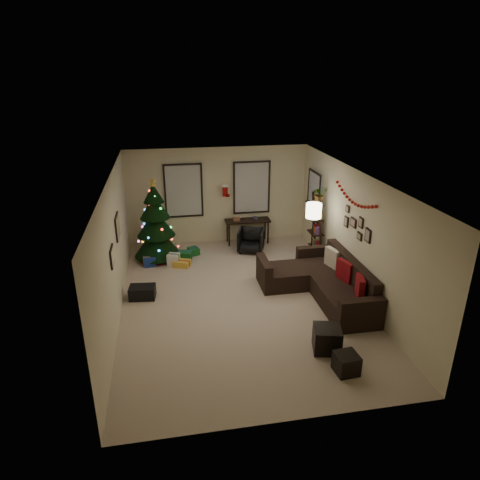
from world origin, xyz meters
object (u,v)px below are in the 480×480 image
Objects in this scene: desk at (248,223)px; desk_chair at (251,240)px; christmas_tree at (156,226)px; bookshelf at (316,228)px; sofa at (323,282)px.

desk is 0.71m from desk_chair.
desk_chair is (-0.03, -0.65, -0.29)m from desk.
christmas_tree reaches higher than desk.
christmas_tree is 1.24× the size of bookshelf.
christmas_tree is at bearing -159.28° from desk_chair.
christmas_tree reaches higher than desk_chair.
bookshelf is at bearing -7.33° from desk_chair.
sofa is at bearing -35.99° from christmas_tree.
christmas_tree is 2.64m from desk.
bookshelf is at bearing 75.73° from sofa.
sofa is 4.44× the size of desk_chair.
sofa is 1.59× the size of bookshelf.
desk_chair is at bearing 152.70° from bookshelf.
bookshelf reaches higher than sofa.
christmas_tree is 1.73× the size of desk.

